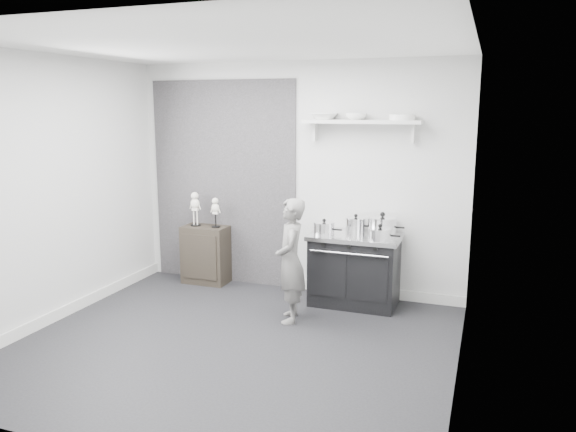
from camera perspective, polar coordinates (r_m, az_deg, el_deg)
The scene contains 15 objects.
ground at distance 5.39m, azimuth -5.65°, elevation -12.89°, with size 4.00×4.00×0.00m, color black.
room_shell at distance 5.13m, azimuth -6.18°, elevation 4.90°, with size 4.02×3.62×2.71m.
wall_shelf at distance 6.26m, azimuth 7.50°, elevation 9.37°, with size 1.30×0.26×0.24m.
stove at distance 6.32m, azimuth 6.77°, elevation -5.39°, with size 0.99×0.62×0.80m.
side_cabinet at distance 7.11m, azimuth -8.35°, elevation -3.89°, with size 0.56×0.32×0.72m, color black.
child at distance 5.73m, azimuth 0.26°, elevation -4.55°, with size 0.47×0.31×1.28m, color slate.
pot_front_left at distance 6.21m, azimuth 3.69°, elevation -1.22°, with size 0.32×0.23×0.17m.
pot_back_left at distance 6.34m, azimuth 6.89°, elevation -0.87°, with size 0.32×0.24×0.21m.
pot_back_right at distance 6.26m, azimuth 9.55°, elevation -0.95°, with size 0.40×0.32×0.25m.
pot_front_right at distance 5.99m, azimuth 9.33°, elevation -1.81°, with size 0.34×0.26×0.17m.
skeleton_full at distance 7.04m, azimuth -9.42°, elevation 0.98°, with size 0.14×0.09×0.49m, color silver, non-canonical shape.
skeleton_torso at distance 6.92m, azimuth -7.38°, elevation 0.57°, with size 0.12×0.08×0.42m, color silver, non-canonical shape.
bowl_large at distance 6.36m, azimuth 3.69°, elevation 10.08°, with size 0.29×0.29×0.07m, color white.
bowl_small at distance 6.26m, azimuth 6.90°, elevation 10.01°, with size 0.23×0.23×0.07m, color white.
plate_stack at distance 6.17m, azimuth 11.53°, elevation 9.80°, with size 0.27×0.27×0.06m, color white.
Camera 1 is at (2.15, -4.43, 2.18)m, focal length 35.00 mm.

